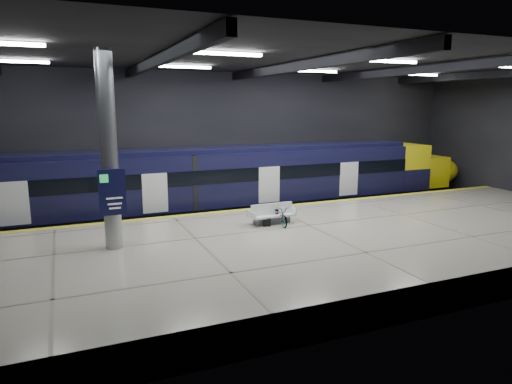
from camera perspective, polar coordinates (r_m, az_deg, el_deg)
ground at (r=20.78m, az=5.22°, el=-6.40°), size 30.00×30.00×0.00m
room_shell at (r=19.86m, az=5.50°, el=9.57°), size 30.10×16.10×8.05m
platform at (r=18.56m, az=8.93°, el=-6.84°), size 30.00×11.00×1.10m
safety_strip at (r=22.87m, az=2.01°, el=-1.89°), size 30.00×0.40×0.01m
rails at (r=25.55m, az=-0.61°, el=-2.89°), size 30.00×1.52×0.16m
train at (r=24.88m, az=-2.22°, el=1.38°), size 29.40×2.84×3.79m
bench at (r=19.70m, az=1.97°, el=-3.06°), size 2.05×0.92×0.89m
bicycle at (r=19.47m, az=2.98°, el=-2.92°), size 0.63×1.61×0.83m
pannier_bag at (r=19.28m, az=1.37°, el=-3.78°), size 0.34×0.26×0.35m
info_column at (r=16.57m, az=-17.91°, el=4.50°), size 0.90×0.78×6.90m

